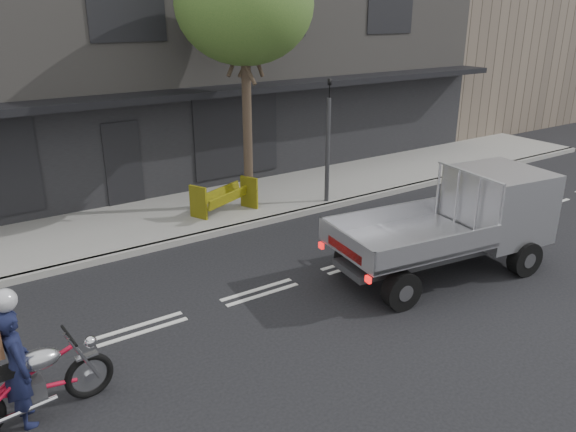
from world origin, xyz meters
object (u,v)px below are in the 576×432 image
Objects in this scene: rider at (18,367)px; flatbed_ute at (482,211)px; street_tree at (244,5)px; motorcycle at (34,381)px; traffic_light_pole at (328,148)px; construction_barrier at (229,199)px.

rider is 9.06m from flatbed_ute.
rider is 0.35× the size of flatbed_ute.
flatbed_ute is at bearing -67.36° from street_tree.
traffic_light_pole is at bearing 24.86° from motorcycle.
street_tree is 9.79m from motorcycle.
street_tree is 7.38m from flatbed_ute.
traffic_light_pole is at bearing -9.63° from construction_barrier.
rider is at bearing -140.17° from street_tree.
motorcycle is 1.26× the size of rider.
street_tree reaches higher than construction_barrier.
flatbed_ute is (9.05, -0.13, 0.38)m from rider.
motorcycle is (-8.53, -4.72, -1.09)m from traffic_light_pole.
rider reaches higher than motorcycle.
rider is at bearing -173.40° from flatbed_ute.
flatbed_ute reaches higher than motorcycle.
flatbed_ute is (8.90, -0.13, 0.66)m from motorcycle.
flatbed_ute is 6.24m from construction_barrier.
street_tree is 4.23m from traffic_light_pole.
street_tree is 4.22× the size of construction_barrier.
traffic_light_pole is at bearing -23.03° from street_tree.
flatbed_ute is 3.03× the size of construction_barrier.
traffic_light_pole is 2.07× the size of rider.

